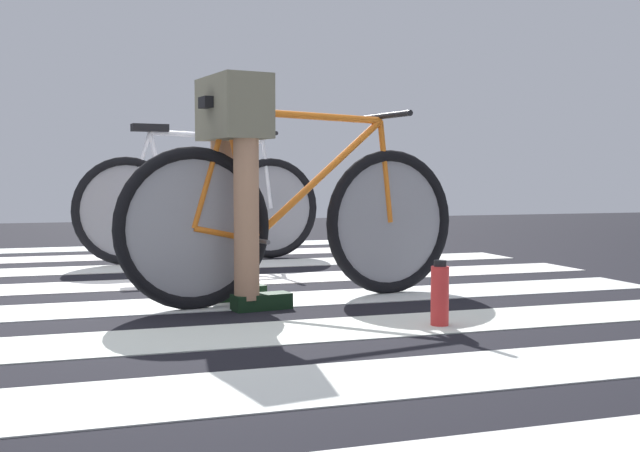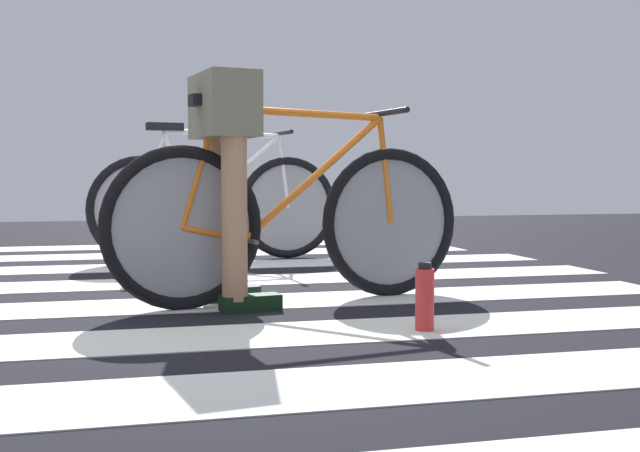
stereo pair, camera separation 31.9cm
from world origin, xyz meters
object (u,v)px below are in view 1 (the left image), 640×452
cyclist_1_of_2 (235,158)px  water_bottle (440,295)px  bicycle_2_of_2 (201,206)px  bicycle_1_of_2 (297,219)px

cyclist_1_of_2 → water_bottle: bearing=-57.6°
bicycle_2_of_2 → water_bottle: size_ratio=6.67×
bicycle_2_of_2 → water_bottle: 2.71m
water_bottle → bicycle_1_of_2: bearing=114.0°
bicycle_1_of_2 → water_bottle: bearing=-75.6°
cyclist_1_of_2 → bicycle_2_of_2: 1.96m
cyclist_1_of_2 → water_bottle: (0.65, -0.73, -0.54)m
cyclist_1_of_2 → bicycle_1_of_2: bearing=-0.0°
bicycle_2_of_2 → water_bottle: bearing=-86.7°
cyclist_1_of_2 → water_bottle: cyclist_1_of_2 is taller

